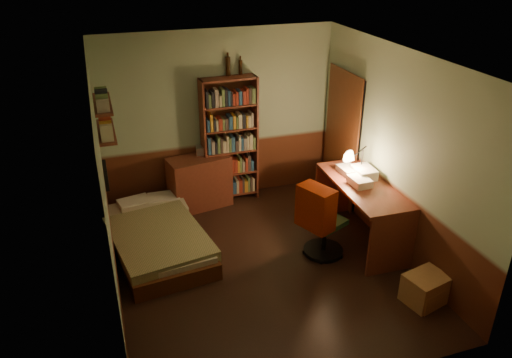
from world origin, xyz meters
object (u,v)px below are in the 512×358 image
object	(u,v)px
dresser	(200,182)
desk	(361,212)
cardboard_box_a	(425,289)
office_chair	(326,216)
desk_lamp	(363,154)
mini_stereo	(204,150)
bed	(156,229)
cardboard_box_b	(426,297)
bookshelf	(230,141)

from	to	relation	value
dresser	desk	bearing A→B (deg)	-51.42
desk	cardboard_box_a	size ratio (longest dim) A/B	3.46
dresser	desk	xyz separation A→B (m)	(1.84, -1.61, 0.02)
dresser	office_chair	bearing A→B (deg)	-64.69
desk_lamp	office_chair	size ratio (longest dim) A/B	0.53
mini_stereo	office_chair	distance (m)	2.21
bed	mini_stereo	xyz separation A→B (m)	(0.91, 1.09, 0.57)
mini_stereo	cardboard_box_b	xyz separation A→B (m)	(1.78, -3.17, -0.75)
dresser	bookshelf	bearing A→B (deg)	-0.74
desk	cardboard_box_a	distance (m)	1.40
bed	bookshelf	xyz separation A→B (m)	(1.30, 1.05, 0.68)
dresser	cardboard_box_a	world-z (taller)	dresser
bed	mini_stereo	distance (m)	1.53
desk_lamp	office_chair	xyz separation A→B (m)	(-0.71, -0.44, -0.58)
cardboard_box_a	cardboard_box_b	bearing A→B (deg)	-114.10
desk	cardboard_box_b	size ratio (longest dim) A/B	5.03
mini_stereo	desk	world-z (taller)	mini_stereo
bookshelf	cardboard_box_a	world-z (taller)	bookshelf
desk_lamp	cardboard_box_b	bearing A→B (deg)	-108.09
mini_stereo	dresser	bearing A→B (deg)	-124.51
dresser	desk_lamp	xyz separation A→B (m)	(1.96, -1.31, 0.73)
office_chair	bookshelf	bearing A→B (deg)	88.00
dresser	bookshelf	xyz separation A→B (m)	(0.51, 0.08, 0.57)
bed	office_chair	bearing A→B (deg)	-27.60
desk	office_chair	xyz separation A→B (m)	(-0.59, -0.14, 0.13)
bookshelf	desk_lamp	distance (m)	2.02
dresser	desk_lamp	distance (m)	2.47
bed	cardboard_box_b	size ratio (longest dim) A/B	6.22
cardboard_box_a	office_chair	bearing A→B (deg)	118.82
bookshelf	cardboard_box_a	xyz separation A→B (m)	(1.42, -3.07, -0.80)
dresser	mini_stereo	size ratio (longest dim) A/B	4.07
office_chair	desk_lamp	bearing A→B (deg)	7.71
office_chair	cardboard_box_b	distance (m)	1.52
bed	desk	xyz separation A→B (m)	(2.63, -0.65, 0.13)
bed	office_chair	xyz separation A→B (m)	(2.04, -0.79, 0.26)
desk	cardboard_box_a	xyz separation A→B (m)	(0.09, -1.37, -0.25)
desk_lamp	office_chair	world-z (taller)	desk_lamp
bookshelf	office_chair	size ratio (longest dim) A/B	1.76
dresser	cardboard_box_b	xyz separation A→B (m)	(1.90, -3.05, -0.29)
dresser	mini_stereo	distance (m)	0.49
mini_stereo	cardboard_box_b	world-z (taller)	mini_stereo
mini_stereo	cardboard_box_b	bearing A→B (deg)	-52.92
desk_lamp	cardboard_box_a	world-z (taller)	desk_lamp
desk	cardboard_box_a	world-z (taller)	desk
bed	cardboard_box_b	distance (m)	3.41
office_chair	mini_stereo	bearing A→B (deg)	97.23
bed	cardboard_box_b	world-z (taller)	bed
bookshelf	cardboard_box_a	bearing A→B (deg)	-67.82
desk_lamp	cardboard_box_a	distance (m)	1.93
bookshelf	desk_lamp	world-z (taller)	bookshelf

